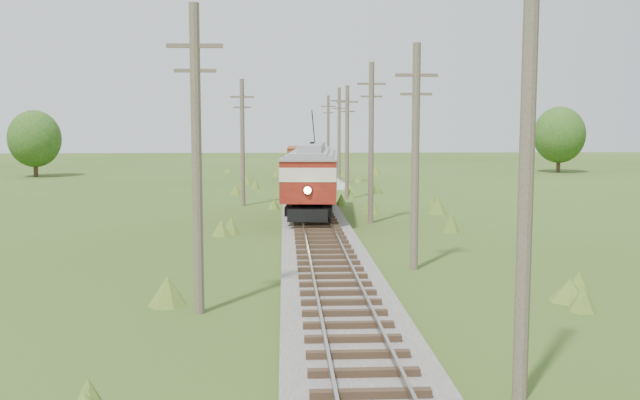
{
  "coord_description": "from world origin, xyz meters",
  "views": [
    {
      "loc": [
        -1.66,
        -8.78,
        5.58
      ],
      "look_at": [
        0.0,
        24.38,
        2.03
      ],
      "focal_mm": 40.0,
      "sensor_mm": 36.0,
      "label": 1
    }
  ],
  "objects": [
    {
      "name": "gondola",
      "position": [
        0.0,
        64.68,
        2.01
      ],
      "size": [
        2.77,
        8.11,
        2.68
      ],
      "rotation": [
        0.0,
        0.0,
        -0.02
      ],
      "color": "black",
      "rests_on": "ground"
    },
    {
      "name": "utility_pole_r_6",
      "position": [
        3.2,
        70.0,
        4.47
      ],
      "size": [
        1.6,
        0.3,
        8.7
      ],
      "color": "brown",
      "rests_on": "ground"
    },
    {
      "name": "tree_mid_a",
      "position": [
        -28.0,
        68.0,
        4.02
      ],
      "size": [
        5.46,
        5.46,
        7.03
      ],
      "color": "#38281C",
      "rests_on": "ground"
    },
    {
      "name": "utility_pole_r_5",
      "position": [
        3.4,
        57.0,
        4.58
      ],
      "size": [
        1.6,
        0.3,
        8.9
      ],
      "color": "brown",
      "rests_on": "ground"
    },
    {
      "name": "utility_pole_l_b",
      "position": [
        -4.5,
        40.0,
        4.42
      ],
      "size": [
        1.6,
        0.3,
        8.6
      ],
      "color": "brown",
      "rests_on": "ground"
    },
    {
      "name": "railbed_main",
      "position": [
        0.0,
        34.0,
        0.19
      ],
      "size": [
        3.6,
        96.0,
        0.57
      ],
      "color": "#605B54",
      "rests_on": "ground"
    },
    {
      "name": "utility_pole_r_3",
      "position": [
        3.2,
        31.0,
        4.63
      ],
      "size": [
        1.6,
        0.3,
        9.0
      ],
      "color": "brown",
      "rests_on": "ground"
    },
    {
      "name": "tree_mid_b",
      "position": [
        30.0,
        72.0,
        4.33
      ],
      "size": [
        5.88,
        5.88,
        7.57
      ],
      "color": "#38281C",
      "rests_on": "ground"
    },
    {
      "name": "utility_pole_r_1",
      "position": [
        3.1,
        5.0,
        4.4
      ],
      "size": [
        0.3,
        0.3,
        8.8
      ],
      "color": "brown",
      "rests_on": "ground"
    },
    {
      "name": "utility_pole_l_a",
      "position": [
        -4.2,
        12.0,
        4.63
      ],
      "size": [
        1.6,
        0.3,
        9.0
      ],
      "color": "brown",
      "rests_on": "ground"
    },
    {
      "name": "gravel_pile",
      "position": [
        2.9,
        52.76,
        0.48
      ],
      "size": [
        2.83,
        3.0,
        1.03
      ],
      "color": "gray",
      "rests_on": "ground"
    },
    {
      "name": "utility_pole_r_2",
      "position": [
        3.3,
        18.0,
        4.42
      ],
      "size": [
        1.6,
        0.3,
        8.6
      ],
      "color": "brown",
      "rests_on": "ground"
    },
    {
      "name": "streetcar",
      "position": [
        -0.0,
        33.55,
        2.69
      ],
      "size": [
        3.93,
        12.86,
        5.83
      ],
      "rotation": [
        0.0,
        0.0,
        -0.08
      ],
      "color": "black",
      "rests_on": "ground"
    },
    {
      "name": "utility_pole_r_4",
      "position": [
        3.0,
        44.0,
        4.32
      ],
      "size": [
        1.6,
        0.3,
        8.4
      ],
      "color": "brown",
      "rests_on": "ground"
    }
  ]
}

